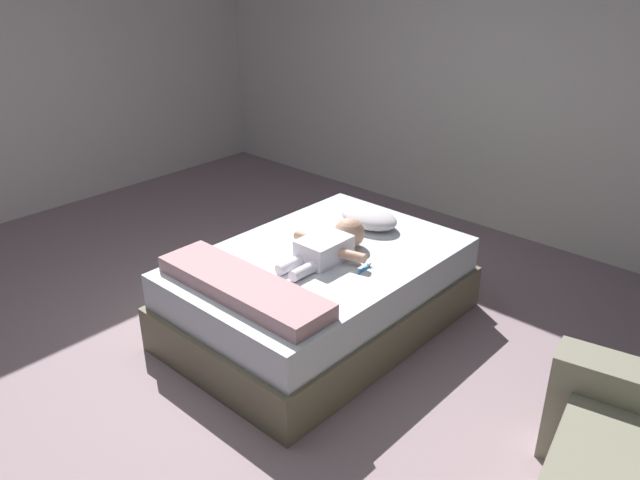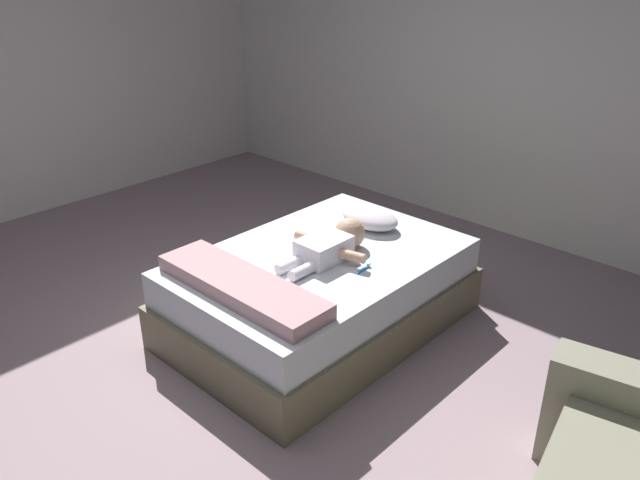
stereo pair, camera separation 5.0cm
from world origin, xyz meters
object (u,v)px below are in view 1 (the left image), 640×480
Objects in this scene: baby at (332,244)px; toothbrush at (365,268)px; bed at (320,292)px; pillow at (369,218)px.

baby reaches higher than toothbrush.
toothbrush reaches higher than bed.
baby is (0.10, -0.48, 0.01)m from pillow.
bed is 0.61m from pillow.
pillow reaches higher than toothbrush.
bed is 0.40m from toothbrush.
baby is at bearing -77.93° from pillow.
toothbrush is (0.30, 0.04, 0.26)m from bed.
baby reaches higher than pillow.
bed is 4.37× the size of pillow.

